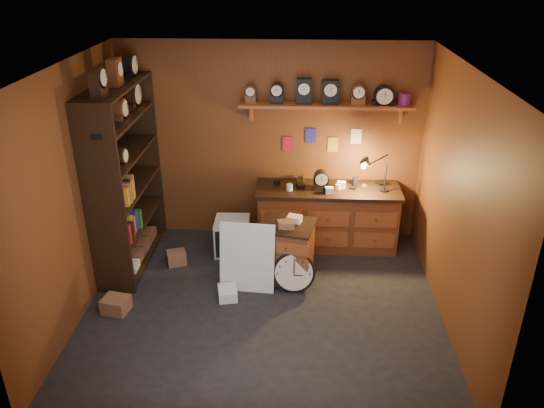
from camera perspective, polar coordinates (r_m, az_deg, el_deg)
The scene contains 11 objects.
floor at distance 6.19m, azimuth -0.98°, elevation -10.98°, with size 4.00×4.00×0.00m, color black.
room_shell at distance 5.44m, azimuth -0.57°, elevation 4.42°, with size 4.02×3.62×2.71m.
shelving_unit at distance 6.77m, azimuth -15.84°, elevation 3.51°, with size 0.47×1.60×2.58m.
workbench at distance 7.20m, azimuth 5.97°, elevation -1.05°, with size 1.90×0.66×1.36m.
low_cabinet at distance 6.49m, azimuth 1.53°, elevation -4.83°, with size 0.74×0.66×0.83m.
big_round_clock at distance 6.33m, azimuth 2.37°, elevation -7.33°, with size 0.51×0.17×0.51m.
white_panel at distance 6.50m, azimuth -2.62°, elevation -8.97°, with size 0.65×0.03×0.87m, color silver.
mini_fridge at distance 7.12m, azimuth -4.28°, elevation -3.48°, with size 0.47×0.48×0.47m.
floor_box_a at distance 6.32m, azimuth -16.44°, elevation -10.34°, with size 0.28×0.24×0.17m, color brown.
floor_box_b at distance 6.31m, azimuth -4.80°, elevation -9.52°, with size 0.21×0.26×0.13m, color white.
floor_box_c at distance 7.02m, azimuth -10.22°, elevation -5.70°, with size 0.23×0.20×0.18m, color brown.
Camera 1 is at (0.36, -4.96, 3.69)m, focal length 35.00 mm.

